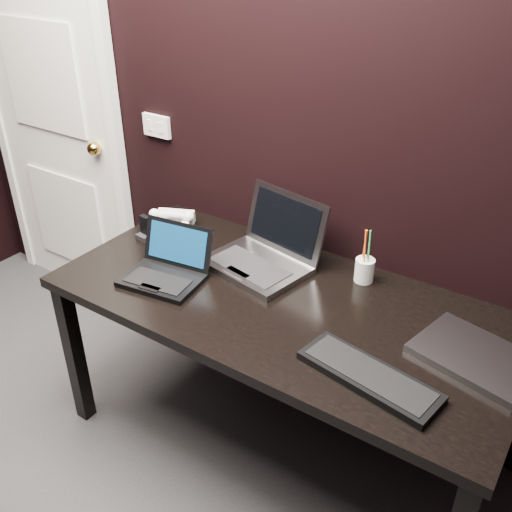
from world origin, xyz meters
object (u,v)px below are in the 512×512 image
Objects in this scene: netbook at (166,269)px; pen_cup at (365,269)px; door at (52,116)px; silver_laptop at (264,254)px; closed_laptop at (476,356)px; mobile_phone at (145,230)px; desk_phone at (173,221)px; ext_keyboard at (369,376)px; desk at (281,317)px.

netbook is 0.75m from pen_cup.
door is 1.33m from netbook.
silver_laptop is 2.04× the size of pen_cup.
door is 4.84× the size of silver_laptop.
mobile_phone is (-1.41, 0.01, 0.03)m from closed_laptop.
silver_laptop is 0.51m from desk_phone.
ext_keyboard is at bearing -19.94° from desk_phone.
desk_phone is at bearing 160.06° from ext_keyboard.
door reaches higher than mobile_phone.
silver_laptop is (-0.19, 0.17, 0.13)m from desk.
netbook is 0.39m from silver_laptop.
ext_keyboard is at bearing -25.73° from desk.
ext_keyboard is 1.20m from mobile_phone.
netbook reaches higher than mobile_phone.
door reaches higher than closed_laptop.
ext_keyboard is 1.12× the size of closed_laptop.
closed_laptop is (1.12, 0.18, -0.03)m from netbook.
desk is 0.49m from ext_keyboard.
desk_phone is at bearing 176.31° from silver_laptop.
closed_laptop is at bearing 5.04° from desk.
netbook is 3.13× the size of mobile_phone.
desk_phone is 0.14m from mobile_phone.
desk is 5.19× the size of netbook.
netbook reaches higher than ext_keyboard.
mobile_phone is 0.95m from pen_cup.
door is at bearing 172.27° from closed_laptop.
desk is 7.84× the size of pen_cup.
pen_cup is at bearing 55.76° from desk.
pen_cup is (0.92, 0.22, 0.01)m from mobile_phone.
pen_cup is (0.63, 0.41, 0.01)m from netbook.
desk is at bearing 15.63° from netbook.
closed_laptop is (0.24, 0.27, -0.00)m from ext_keyboard.
door is 1.73m from desk.
closed_laptop is 1.89× the size of desk_phone.
desk is at bearing 154.27° from ext_keyboard.
pen_cup is at bearing 155.22° from closed_laptop.
desk is 0.37m from pen_cup.
mobile_phone is (-0.54, -0.10, -0.01)m from silver_laptop.
silver_laptop reaches higher than desk.
door is at bearing 157.54° from netbook.
desk is 7.89× the size of desk_phone.
pen_cup is (-0.48, 0.22, 0.04)m from closed_laptop.
ext_keyboard is (2.09, -0.59, -0.29)m from door.
door is 1.01m from desk_phone.
netbook is at bearing -52.11° from desk_phone.
ext_keyboard is at bearing -15.69° from door.
silver_laptop is at bearing 48.71° from netbook.
desk is 0.28m from silver_laptop.
netbook is at bearing -147.34° from pen_cup.
desk_phone reaches higher than ext_keyboard.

